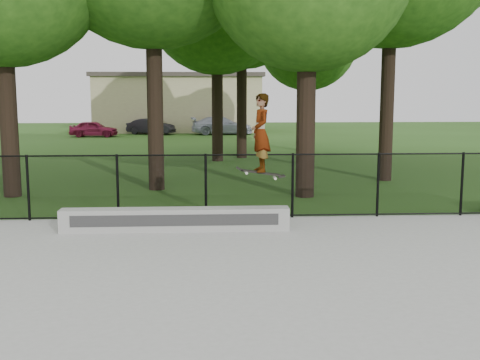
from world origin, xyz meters
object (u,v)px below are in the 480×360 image
(grind_ledge, at_px, (175,219))
(skater_airborne, at_px, (261,134))
(car_b, at_px, (151,127))
(car_c, at_px, (222,126))
(car_a, at_px, (94,129))

(grind_ledge, relative_size, skater_airborne, 2.69)
(car_b, height_order, skater_airborne, skater_airborne)
(grind_ledge, distance_m, skater_airborne, 2.52)
(car_c, bearing_deg, skater_airborne, 174.98)
(car_c, xyz_separation_m, skater_airborne, (0.03, -29.22, 1.47))
(car_a, distance_m, car_c, 8.63)
(grind_ledge, distance_m, car_a, 28.29)
(grind_ledge, bearing_deg, car_c, 86.57)
(car_c, bearing_deg, grind_ledge, 171.48)
(car_a, height_order, skater_airborne, skater_airborne)
(grind_ledge, bearing_deg, car_a, 103.70)
(grind_ledge, bearing_deg, car_b, 96.11)
(car_a, bearing_deg, grind_ledge, -162.36)
(car_a, distance_m, car_b, 4.10)
(car_c, bearing_deg, car_b, 80.94)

